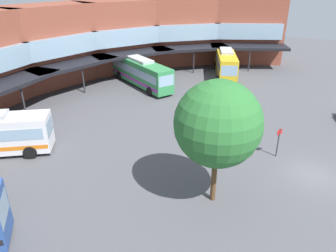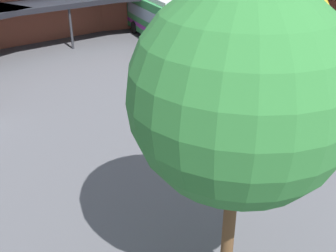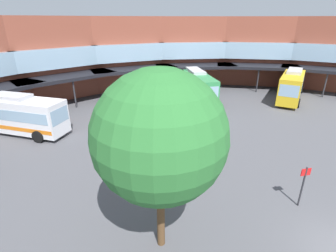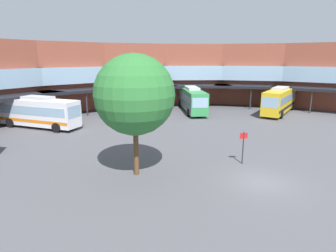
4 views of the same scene
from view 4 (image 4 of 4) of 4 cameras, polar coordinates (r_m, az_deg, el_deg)
ground_plane at (r=20.49m, az=18.00°, el=-10.60°), size 120.57×120.57×0.00m
station_building at (r=38.74m, az=-14.15°, el=8.77°), size 75.97×34.13×10.34m
bus_0 at (r=36.89m, az=-24.20°, el=2.57°), size 7.29×9.87×3.73m
bus_1 at (r=45.47m, az=21.29°, el=4.82°), size 11.31×5.84×3.90m
bus_2 at (r=44.48m, az=4.75°, el=5.41°), size 8.67×11.72×3.74m
plaza_tree at (r=19.39m, az=-6.66°, el=6.16°), size 5.47×5.47×8.44m
stop_sign_post at (r=22.94m, az=14.73°, el=-3.57°), size 0.54×0.33×2.57m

